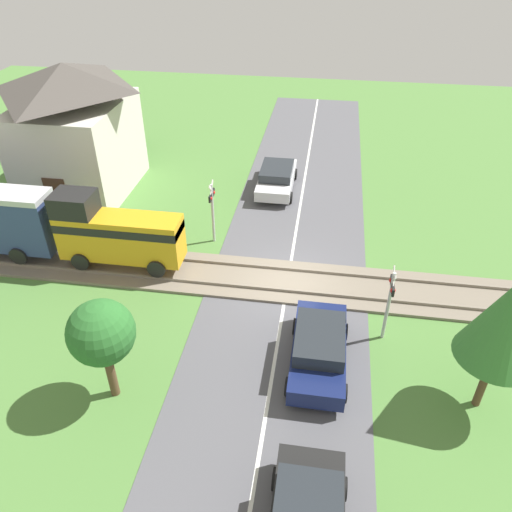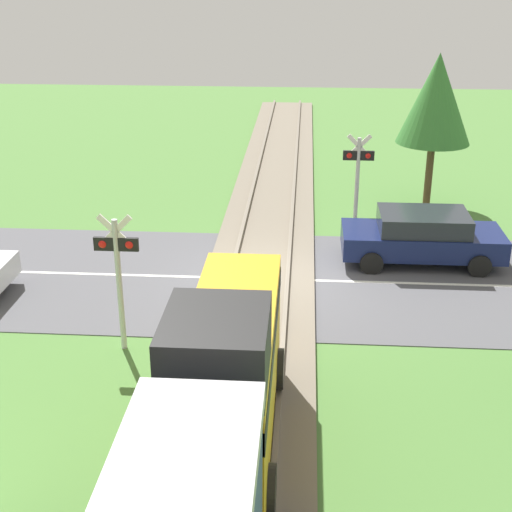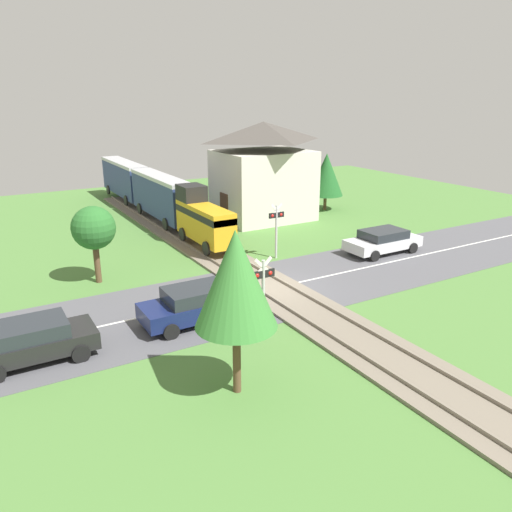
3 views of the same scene
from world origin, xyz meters
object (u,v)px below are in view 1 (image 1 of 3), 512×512
object	(u,v)px
car_near_crossing	(319,348)
crossing_signal_east_approach	(212,204)
pedestrian_by_station	(50,218)
crossing_signal_west_approach	(390,296)
car_far_side	(277,177)
station_building	(76,132)

from	to	relation	value
car_near_crossing	crossing_signal_east_approach	bearing A→B (deg)	36.57
car_near_crossing	pedestrian_by_station	xyz separation A→B (m)	(6.50, 12.85, -0.03)
crossing_signal_west_approach	car_far_side	bearing A→B (deg)	25.32
crossing_signal_west_approach	pedestrian_by_station	world-z (taller)	crossing_signal_west_approach
crossing_signal_west_approach	crossing_signal_east_approach	world-z (taller)	same
car_near_crossing	car_far_side	size ratio (longest dim) A/B	0.98
crossing_signal_east_approach	car_far_side	bearing A→B (deg)	-21.86
crossing_signal_west_approach	car_near_crossing	bearing A→B (deg)	126.29
car_near_crossing	crossing_signal_west_approach	bearing A→B (deg)	-53.71
car_near_crossing	car_far_side	world-z (taller)	car_near_crossing
crossing_signal_west_approach	station_building	distance (m)	17.92
crossing_signal_west_approach	crossing_signal_east_approach	bearing A→B (deg)	54.39
car_near_crossing	pedestrian_by_station	distance (m)	14.40
crossing_signal_west_approach	crossing_signal_east_approach	size ratio (longest dim) A/B	1.00
crossing_signal_west_approach	pedestrian_by_station	distance (m)	15.88
station_building	pedestrian_by_station	size ratio (longest dim) A/B	4.19
crossing_signal_east_approach	station_building	bearing A→B (deg)	63.28
car_far_side	station_building	world-z (taller)	station_building
car_far_side	car_near_crossing	bearing A→B (deg)	-166.95
pedestrian_by_station	station_building	bearing A→B (deg)	2.77
car_near_crossing	car_far_side	distance (m)	12.75
crossing_signal_west_approach	station_building	world-z (taller)	station_building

